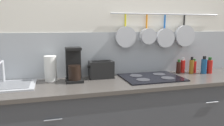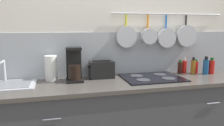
% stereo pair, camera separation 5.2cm
% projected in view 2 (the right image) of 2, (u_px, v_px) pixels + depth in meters
% --- Properties ---
extents(wall_back, '(7.20, 0.16, 2.60)m').
position_uv_depth(wall_back, '(121.00, 42.00, 2.39)').
color(wall_back, silver).
rests_on(wall_back, ground_plane).
extents(countertop, '(2.99, 0.59, 0.03)m').
position_uv_depth(countertop, '(130.00, 83.00, 2.13)').
color(countertop, '#4C4742').
rests_on(countertop, cabinet_base).
extents(sink_basin, '(0.58, 0.38, 0.22)m').
position_uv_depth(sink_basin, '(2.00, 85.00, 1.93)').
color(sink_basin, '#B7BABF').
rests_on(sink_basin, countertop).
extents(paper_towel_roll, '(0.12, 0.12, 0.25)m').
position_uv_depth(paper_towel_roll, '(51.00, 68.00, 2.13)').
color(paper_towel_roll, white).
rests_on(paper_towel_roll, countertop).
extents(coffee_maker, '(0.16, 0.19, 0.33)m').
position_uv_depth(coffee_maker, '(74.00, 67.00, 2.11)').
color(coffee_maker, black).
rests_on(coffee_maker, countertop).
extents(toaster, '(0.26, 0.14, 0.18)m').
position_uv_depth(toaster, '(102.00, 69.00, 2.24)').
color(toaster, black).
rests_on(toaster, countertop).
extents(cooktop, '(0.60, 0.46, 0.01)m').
position_uv_depth(cooktop, '(152.00, 78.00, 2.24)').
color(cooktop, black).
rests_on(cooktop, countertop).
extents(bottle_olive_oil, '(0.05, 0.05, 0.16)m').
position_uv_depth(bottle_olive_oil, '(180.00, 67.00, 2.46)').
color(bottle_olive_oil, '#33140F').
rests_on(bottle_olive_oil, countertop).
extents(bottle_vinegar, '(0.05, 0.05, 0.17)m').
position_uv_depth(bottle_vinegar, '(184.00, 66.00, 2.49)').
color(bottle_vinegar, red).
rests_on(bottle_vinegar, countertop).
extents(bottle_sesame_oil, '(0.05, 0.05, 0.19)m').
position_uv_depth(bottle_sesame_oil, '(193.00, 67.00, 2.43)').
color(bottle_sesame_oil, '#8C5919').
rests_on(bottle_sesame_oil, countertop).
extents(bottle_dish_soap, '(0.06, 0.06, 0.16)m').
position_uv_depth(bottle_dish_soap, '(196.00, 67.00, 2.49)').
color(bottle_dish_soap, red).
rests_on(bottle_dish_soap, countertop).
extents(bottle_cooking_wine, '(0.06, 0.06, 0.20)m').
position_uv_depth(bottle_cooking_wine, '(206.00, 66.00, 2.42)').
color(bottle_cooking_wine, navy).
rests_on(bottle_cooking_wine, countertop).
extents(bottle_hot_sauce, '(0.06, 0.06, 0.18)m').
position_uv_depth(bottle_hot_sauce, '(211.00, 67.00, 2.45)').
color(bottle_hot_sauce, red).
rests_on(bottle_hot_sauce, countertop).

